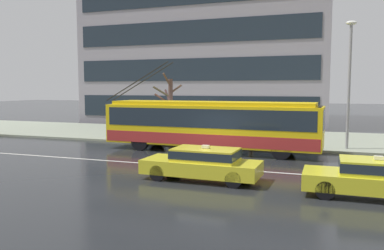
# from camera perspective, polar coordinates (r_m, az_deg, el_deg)

# --- Properties ---
(ground_plane) EXTENTS (160.00, 160.00, 0.00)m
(ground_plane) POSITION_cam_1_polar(r_m,az_deg,el_deg) (18.95, 2.22, -5.53)
(ground_plane) COLOR #222427
(sidewalk_slab) EXTENTS (80.00, 10.00, 0.14)m
(sidewalk_slab) POSITION_cam_1_polar(r_m,az_deg,el_deg) (28.36, 8.06, -1.77)
(sidewalk_slab) COLOR gray
(sidewalk_slab) RESTS_ON ground_plane
(crosswalk_stripe_edge_near) EXTENTS (0.44, 4.40, 0.01)m
(crosswalk_stripe_edge_near) POSITION_cam_1_polar(r_m,az_deg,el_deg) (19.55, 21.82, -5.56)
(crosswalk_stripe_edge_near) COLOR beige
(crosswalk_stripe_edge_near) RESTS_ON ground_plane
(crosswalk_stripe_inner_a) EXTENTS (0.44, 4.40, 0.01)m
(crosswalk_stripe_inner_a) POSITION_cam_1_polar(r_m,az_deg,el_deg) (19.62, 24.45, -5.63)
(crosswalk_stripe_inner_a) COLOR beige
(crosswalk_stripe_inner_a) RESTS_ON ground_plane
(lane_centre_line) EXTENTS (72.00, 0.14, 0.01)m
(lane_centre_line) POSITION_cam_1_polar(r_m,az_deg,el_deg) (17.83, 1.08, -6.21)
(lane_centre_line) COLOR silver
(lane_centre_line) RESTS_ON ground_plane
(trolleybus) EXTENTS (12.82, 2.91, 5.16)m
(trolleybus) POSITION_cam_1_polar(r_m,az_deg,el_deg) (22.00, 2.74, 0.14)
(trolleybus) COLOR yellow
(trolleybus) RESTS_ON ground_plane
(taxi_oncoming_far) EXTENTS (4.38, 1.80, 1.39)m
(taxi_oncoming_far) POSITION_cam_1_polar(r_m,az_deg,el_deg) (14.21, 25.21, -6.87)
(taxi_oncoming_far) COLOR yellow
(taxi_oncoming_far) RESTS_ON ground_plane
(taxi_oncoming_near) EXTENTS (4.68, 1.89, 1.39)m
(taxi_oncoming_near) POSITION_cam_1_polar(r_m,az_deg,el_deg) (15.27, 1.60, -5.51)
(taxi_oncoming_near) COLOR yellow
(taxi_oncoming_near) RESTS_ON ground_plane
(bus_shelter) EXTENTS (4.03, 1.84, 2.44)m
(bus_shelter) POSITION_cam_1_polar(r_m,az_deg,el_deg) (25.80, -0.74, 1.88)
(bus_shelter) COLOR gray
(bus_shelter) RESTS_ON sidewalk_slab
(pedestrian_at_shelter) EXTENTS (0.49, 0.49, 1.56)m
(pedestrian_at_shelter) POSITION_cam_1_polar(r_m,az_deg,el_deg) (24.57, 8.70, -0.57)
(pedestrian_at_shelter) COLOR brown
(pedestrian_at_shelter) RESTS_ON sidewalk_slab
(pedestrian_approaching_curb) EXTENTS (1.46, 1.46, 1.97)m
(pedestrian_approaching_curb) POSITION_cam_1_polar(r_m,az_deg,el_deg) (24.00, 3.44, 1.00)
(pedestrian_approaching_curb) COLOR #5D4A4F
(pedestrian_approaching_curb) RESTS_ON sidewalk_slab
(street_lamp) EXTENTS (0.60, 0.32, 7.22)m
(street_lamp) POSITION_cam_1_polar(r_m,az_deg,el_deg) (23.77, 22.15, 6.88)
(street_lamp) COLOR gray
(street_lamp) RESTS_ON sidewalk_slab
(street_tree_bare) EXTENTS (1.89, 1.40, 4.49)m
(street_tree_bare) POSITION_cam_1_polar(r_m,az_deg,el_deg) (26.56, -3.31, 2.95)
(street_tree_bare) COLOR #503A33
(street_tree_bare) RESTS_ON sidewalk_slab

